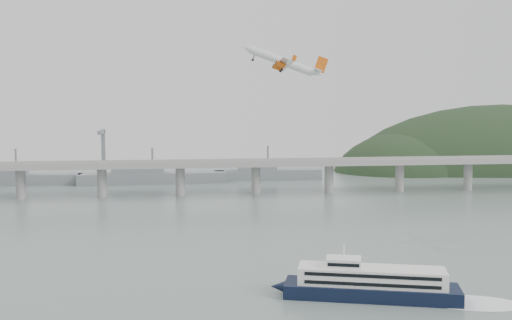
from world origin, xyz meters
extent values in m
plane|color=slate|center=(0.00, 0.00, 0.00)|extent=(900.00, 900.00, 0.00)
cube|color=gray|center=(0.00, 200.00, 20.00)|extent=(800.00, 22.00, 2.20)
cube|color=gray|center=(0.00, 189.50, 22.00)|extent=(800.00, 0.60, 1.80)
cube|color=gray|center=(0.00, 210.50, 22.00)|extent=(800.00, 0.60, 1.80)
cylinder|color=gray|center=(-130.00, 200.00, 9.50)|extent=(6.00, 6.00, 21.00)
cylinder|color=gray|center=(-80.00, 200.00, 9.50)|extent=(6.00, 6.00, 21.00)
cylinder|color=gray|center=(-30.00, 200.00, 9.50)|extent=(6.00, 6.00, 21.00)
cylinder|color=gray|center=(20.00, 200.00, 9.50)|extent=(6.00, 6.00, 21.00)
cylinder|color=gray|center=(70.00, 200.00, 9.50)|extent=(6.00, 6.00, 21.00)
cylinder|color=gray|center=(120.00, 200.00, 9.50)|extent=(6.00, 6.00, 21.00)
cylinder|color=gray|center=(170.00, 200.00, 9.50)|extent=(6.00, 6.00, 21.00)
ellipsoid|color=black|center=(270.00, 330.00, -18.00)|extent=(320.00, 150.00, 156.00)
ellipsoid|color=black|center=(175.00, 320.00, -12.00)|extent=(140.00, 110.00, 96.00)
cube|color=slate|center=(-150.00, 270.00, 4.00)|extent=(95.67, 20.15, 8.00)
cube|color=slate|center=(-159.50, 270.00, 12.00)|extent=(33.90, 15.02, 8.00)
cylinder|color=slate|center=(-150.00, 270.00, 20.00)|extent=(1.60, 1.60, 14.00)
cube|color=slate|center=(-50.00, 265.00, 4.00)|extent=(110.55, 21.43, 8.00)
cube|color=slate|center=(-61.00, 265.00, 12.00)|extent=(39.01, 16.73, 8.00)
cylinder|color=slate|center=(-50.00, 265.00, 20.00)|extent=(1.60, 1.60, 14.00)
cube|color=slate|center=(40.00, 275.00, 4.00)|extent=(85.00, 13.60, 8.00)
cube|color=slate|center=(31.50, 275.00, 12.00)|extent=(29.75, 11.90, 8.00)
cylinder|color=slate|center=(40.00, 275.00, 20.00)|extent=(1.60, 1.60, 14.00)
cube|color=slate|center=(-90.00, 300.00, 20.00)|extent=(3.00, 3.00, 40.00)
cube|color=slate|center=(-90.00, 290.00, 38.00)|extent=(3.00, 28.00, 3.00)
cube|color=black|center=(25.21, -19.67, 2.11)|extent=(54.08, 27.64, 4.22)
cone|color=black|center=(-1.97, -11.27, 2.11)|extent=(6.28, 5.58, 4.22)
cube|color=white|center=(25.21, -19.67, 6.85)|extent=(45.40, 23.14, 5.27)
cube|color=black|center=(23.64, -24.76, 8.22)|extent=(38.31, 11.98, 1.05)
cube|color=black|center=(23.64, -24.76, 5.69)|extent=(38.31, 11.98, 1.05)
cube|color=black|center=(26.79, -14.59, 8.22)|extent=(38.31, 11.98, 1.05)
cube|color=black|center=(26.79, -14.59, 5.69)|extent=(38.31, 11.98, 1.05)
cube|color=white|center=(17.16, -17.18, 10.85)|extent=(12.25, 10.16, 2.74)
cube|color=black|center=(16.05, -20.76, 10.85)|extent=(9.10, 2.92, 1.05)
cylinder|color=white|center=(17.16, -17.18, 14.23)|extent=(0.66, 0.66, 4.22)
ellipsoid|color=white|center=(53.41, -28.38, 0.05)|extent=(33.48, 23.46, 0.21)
cylinder|color=silver|center=(16.06, 83.47, 79.16)|extent=(29.89, 7.67, 14.00)
cone|color=silver|center=(-0.08, 84.70, 85.05)|extent=(5.82, 4.48, 5.18)
cone|color=silver|center=(32.89, 82.21, 73.60)|extent=(6.48, 4.08, 5.55)
cube|color=silver|center=(16.70, 83.36, 77.78)|extent=(7.31, 36.89, 3.99)
cube|color=silver|center=(32.14, 82.30, 74.67)|extent=(4.07, 13.13, 2.07)
cube|color=#D4560E|center=(34.37, 82.32, 77.64)|extent=(6.97, 0.91, 8.24)
cylinder|color=#D4560E|center=(15.01, 89.34, 76.63)|extent=(5.37, 3.08, 3.91)
cylinder|color=black|center=(12.89, 89.50, 77.40)|extent=(1.40, 2.55, 2.46)
cube|color=silver|center=(15.38, 89.37, 77.64)|extent=(2.98, 0.49, 2.15)
cylinder|color=#D4560E|center=(14.32, 77.53, 77.21)|extent=(5.37, 3.08, 3.91)
cylinder|color=black|center=(12.20, 77.70, 77.99)|extent=(1.40, 2.55, 2.46)
cube|color=silver|center=(14.69, 77.56, 78.22)|extent=(2.98, 0.49, 2.15)
cylinder|color=black|center=(16.19, 86.10, 75.83)|extent=(1.28, 0.48, 2.58)
cylinder|color=black|center=(15.79, 86.07, 74.72)|extent=(1.54, 0.55, 1.54)
cylinder|color=black|center=(15.87, 80.52, 76.10)|extent=(1.28, 0.48, 2.58)
cylinder|color=black|center=(15.46, 80.49, 74.99)|extent=(1.54, 0.55, 1.54)
cylinder|color=black|center=(2.92, 84.31, 80.75)|extent=(1.28, 0.48, 2.58)
cylinder|color=black|center=(2.51, 84.28, 79.64)|extent=(1.54, 0.55, 1.54)
cube|color=#D4560E|center=(20.23, 101.49, 77.36)|extent=(2.52, 0.41, 3.02)
cube|color=#D4560E|center=(18.09, 65.00, 79.16)|extent=(2.52, 0.41, 3.02)
camera|label=1|loc=(-34.14, -191.56, 58.57)|focal=42.00mm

